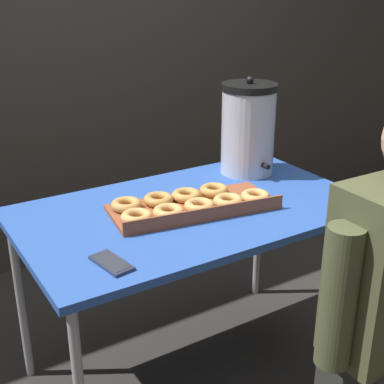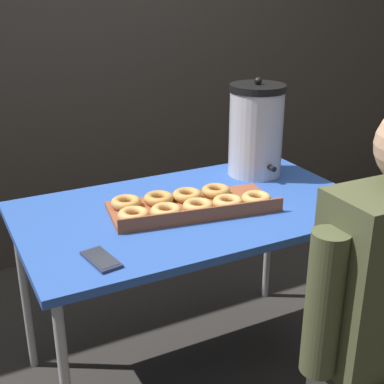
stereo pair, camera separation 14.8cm
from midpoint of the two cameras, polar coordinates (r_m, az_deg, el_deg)
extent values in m
plane|color=#2D2B28|center=(2.34, 1.94, -18.33)|extent=(12.00, 12.00, 0.00)
cube|color=#38332D|center=(2.96, -10.19, 18.69)|extent=(6.00, 0.10, 2.73)
cube|color=#2D56B2|center=(1.96, 2.20, -2.03)|extent=(1.26, 0.74, 0.03)
cylinder|color=#ADADB2|center=(2.24, 19.71, -10.79)|extent=(0.03, 0.03, 0.71)
cylinder|color=#ADADB2|center=(2.23, -15.61, -10.34)|extent=(0.03, 0.03, 0.71)
cylinder|color=#ADADB2|center=(2.65, 9.74, -4.41)|extent=(0.03, 0.03, 0.71)
cube|color=brown|center=(1.94, 2.24, -1.60)|extent=(0.63, 0.34, 0.02)
cube|color=brown|center=(1.82, 3.60, -2.30)|extent=(0.59, 0.10, 0.04)
torus|color=#E1A95C|center=(1.82, -3.94, -2.49)|extent=(0.13, 0.13, 0.03)
torus|color=#E2AA5E|center=(1.84, -0.49, -2.07)|extent=(0.15, 0.15, 0.03)
torus|color=#E0A85B|center=(1.88, 2.89, -1.54)|extent=(0.12, 0.12, 0.03)
torus|color=#E2AA5D|center=(1.92, 6.04, -1.11)|extent=(0.14, 0.14, 0.03)
torus|color=#E2A95D|center=(1.97, 9.03, -0.71)|extent=(0.15, 0.15, 0.03)
torus|color=tan|center=(1.92, -4.87, -1.17)|extent=(0.15, 0.15, 0.03)
torus|color=#CD9548|center=(1.95, -1.41, -0.72)|extent=(0.14, 0.14, 0.03)
torus|color=tan|center=(1.98, 1.63, -0.36)|extent=(0.15, 0.15, 0.03)
torus|color=#CE964A|center=(2.02, 4.67, 0.09)|extent=(0.13, 0.13, 0.03)
cylinder|color=silver|center=(2.26, 8.69, 6.16)|extent=(0.22, 0.22, 0.35)
cylinder|color=black|center=(2.22, 8.97, 10.90)|extent=(0.23, 0.23, 0.03)
sphere|color=black|center=(2.21, 9.02, 11.59)|extent=(0.03, 0.03, 0.03)
cylinder|color=black|center=(2.21, 10.28, 2.57)|extent=(0.02, 0.06, 0.02)
cube|color=#2D334C|center=(1.60, -7.07, -7.21)|extent=(0.09, 0.16, 0.01)
cube|color=#2D333D|center=(1.60, -7.08, -7.03)|extent=(0.08, 0.14, 0.00)
cylinder|color=#4C5133|center=(1.50, 16.69, -11.50)|extent=(0.10, 0.10, 0.43)
camera|label=1|loc=(0.07, -87.81, 0.88)|focal=50.00mm
camera|label=2|loc=(0.07, 92.19, -0.88)|focal=50.00mm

